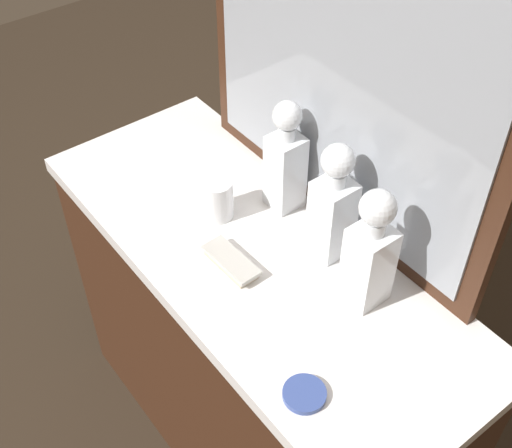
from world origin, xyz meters
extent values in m
plane|color=#2D2319|center=(0.00, 0.00, 0.00)|extent=(6.00, 6.00, 0.00)
cube|color=#381E11|center=(0.00, 0.00, 0.40)|extent=(1.13, 0.46, 0.80)
cube|color=white|center=(0.00, 0.00, 0.82)|extent=(1.17, 0.47, 0.04)
cube|color=#381E11|center=(0.00, 0.22, 1.23)|extent=(0.84, 0.03, 0.79)
cube|color=gray|center=(0.00, 0.20, 1.23)|extent=(0.76, 0.01, 0.71)
cube|color=white|center=(-0.08, 0.15, 0.94)|extent=(0.07, 0.07, 0.19)
cube|color=brown|center=(-0.08, 0.15, 0.91)|extent=(0.06, 0.06, 0.13)
cylinder|color=white|center=(-0.08, 0.15, 1.05)|extent=(0.04, 0.04, 0.03)
sphere|color=white|center=(-0.08, 0.15, 1.09)|extent=(0.07, 0.07, 0.07)
cube|color=white|center=(0.10, 0.13, 0.94)|extent=(0.08, 0.08, 0.19)
cube|color=brown|center=(0.10, 0.13, 0.90)|extent=(0.07, 0.07, 0.11)
cylinder|color=white|center=(0.10, 0.13, 1.05)|extent=(0.04, 0.04, 0.03)
sphere|color=white|center=(0.10, 0.13, 1.09)|extent=(0.07, 0.07, 0.07)
cube|color=white|center=(0.24, 0.10, 0.93)|extent=(0.08, 0.08, 0.19)
cube|color=brown|center=(0.24, 0.10, 0.91)|extent=(0.07, 0.07, 0.14)
cylinder|color=white|center=(0.24, 0.10, 1.04)|extent=(0.04, 0.04, 0.03)
sphere|color=white|center=(0.24, 0.10, 1.09)|extent=(0.07, 0.07, 0.07)
cylinder|color=white|center=(-0.15, 0.00, 0.89)|extent=(0.08, 0.08, 0.10)
cylinder|color=silver|center=(-0.15, 0.00, 0.85)|extent=(0.07, 0.07, 0.01)
cube|color=#B7A88C|center=(0.01, -0.07, 0.85)|extent=(0.13, 0.05, 0.01)
cube|color=#B7B5AD|center=(0.01, -0.07, 0.86)|extent=(0.14, 0.06, 0.01)
cylinder|color=#33478C|center=(0.34, -0.15, 0.85)|extent=(0.08, 0.08, 0.01)
camera|label=1|loc=(0.81, -0.63, 1.92)|focal=47.23mm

